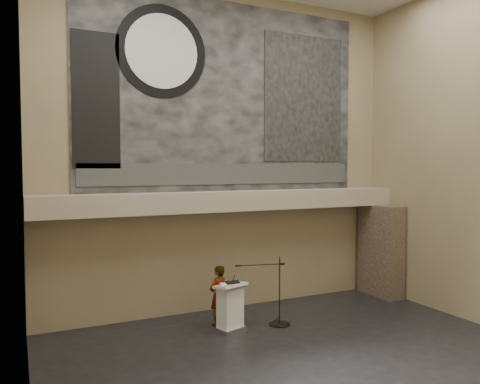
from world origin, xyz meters
TOP-DOWN VIEW (x-y plane):
  - floor at (0.00, 0.00)m, footprint 10.00×10.00m
  - wall_back at (0.00, 4.00)m, footprint 10.00×0.02m
  - wall_left at (-5.00, 0.00)m, footprint 0.02×8.00m
  - soffit at (0.00, 3.60)m, footprint 10.00×0.80m
  - sprinkler_left at (-1.60, 3.55)m, footprint 0.04×0.04m
  - sprinkler_right at (1.90, 3.55)m, footprint 0.04×0.04m
  - banner at (0.00, 3.97)m, footprint 8.00×0.05m
  - banner_text_strip at (0.00, 3.93)m, footprint 7.76×0.02m
  - banner_clock_rim at (-1.80, 3.93)m, footprint 2.30×0.02m
  - banner_clock_face at (-1.80, 3.91)m, footprint 1.84×0.02m
  - banner_building_print at (2.40, 3.93)m, footprint 2.60×0.02m
  - banner_brick_print at (-3.40, 3.93)m, footprint 1.10×0.02m
  - stone_pier at (4.65, 3.15)m, footprint 0.60×1.40m
  - lectern at (-0.67, 2.35)m, footprint 0.81×0.68m
  - binder at (-0.59, 2.37)m, footprint 0.37×0.32m
  - papers at (-0.78, 2.35)m, footprint 0.27×0.34m
  - speaker_person at (-0.78, 2.78)m, footprint 0.62×0.52m
  - mic_stand at (0.54, 2.18)m, footprint 1.32×0.54m

SIDE VIEW (x-z plane):
  - floor at x=0.00m, z-range 0.00..0.00m
  - mic_stand at x=0.54m, z-range -0.59..1.07m
  - lectern at x=-0.67m, z-range -0.01..1.12m
  - speaker_person at x=-0.78m, z-range 0.00..1.46m
  - papers at x=-0.78m, z-range 1.10..1.10m
  - binder at x=-0.59m, z-range 1.10..1.14m
  - stone_pier at x=4.65m, z-range 0.00..2.70m
  - sprinkler_left at x=-1.60m, z-range 2.64..2.70m
  - sprinkler_right at x=1.90m, z-range 2.64..2.70m
  - soffit at x=0.00m, z-range 2.70..3.20m
  - banner_text_strip at x=0.00m, z-range 3.38..3.93m
  - wall_back at x=0.00m, z-range 0.00..8.50m
  - wall_left at x=-5.00m, z-range 0.00..8.50m
  - banner_brick_print at x=-3.40m, z-range 3.80..7.00m
  - banner at x=0.00m, z-range 3.20..8.20m
  - banner_building_print at x=2.40m, z-range 4.00..7.60m
  - banner_clock_rim at x=-1.80m, z-range 5.55..7.85m
  - banner_clock_face at x=-1.80m, z-range 5.78..7.62m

